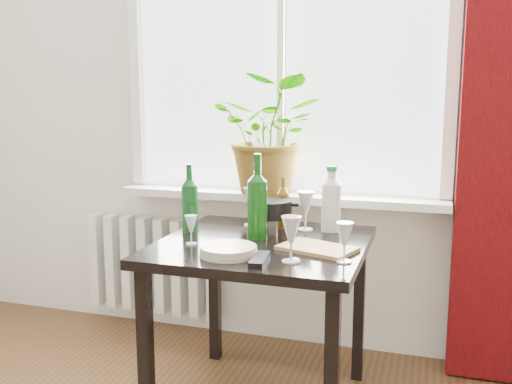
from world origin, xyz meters
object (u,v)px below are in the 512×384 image
(potted_plant, at_px, (271,135))
(wine_bottle_right, at_px, (258,196))
(wineglass_back_center, at_px, (305,210))
(radiator, at_px, (154,265))
(cleaning_bottle, at_px, (331,198))
(fondue_pot, at_px, (270,216))
(wineglass_front_right, at_px, (291,239))
(cutting_board, at_px, (317,248))
(wineglass_far_right, at_px, (344,242))
(wine_bottle_left, at_px, (190,198))
(table, at_px, (263,263))
(wineglass_back_left, at_px, (251,206))
(wineglass_front_left, at_px, (191,230))
(tv_remote, at_px, (260,259))
(plate_stack, at_px, (229,251))
(bottle_amber, at_px, (283,203))

(potted_plant, xyz_separation_m, wine_bottle_right, (0.10, -0.53, -0.22))
(wineglass_back_center, bearing_deg, radiator, 158.87)
(cleaning_bottle, bearing_deg, fondue_pot, -156.05)
(radiator, distance_m, wineglass_front_right, 1.44)
(cutting_board, bearing_deg, wineglass_far_right, -46.40)
(wineglass_back_center, bearing_deg, wine_bottle_left, -159.76)
(radiator, xyz_separation_m, table, (0.85, -0.63, 0.27))
(wineglass_back_left, bearing_deg, potted_plant, 89.14)
(wine_bottle_right, xyz_separation_m, wineglass_front_right, (0.22, -0.30, -0.10))
(wineglass_front_left, relative_size, fondue_pot, 0.57)
(cleaning_bottle, height_order, tv_remote, cleaning_bottle)
(cleaning_bottle, relative_size, wineglass_back_center, 1.64)
(plate_stack, height_order, cutting_board, plate_stack)
(potted_plant, bearing_deg, bottle_amber, -64.51)
(wineglass_back_left, bearing_deg, cleaning_bottle, 0.55)
(wine_bottle_right, xyz_separation_m, wineglass_back_center, (0.16, 0.21, -0.09))
(table, relative_size, wineglass_back_left, 4.60)
(wine_bottle_left, distance_m, fondue_pot, 0.37)
(wineglass_back_left, bearing_deg, bottle_amber, -0.68)
(wine_bottle_right, bearing_deg, fondue_pot, 78.00)
(wine_bottle_right, distance_m, cutting_board, 0.35)
(cleaning_bottle, bearing_deg, plate_stack, -120.37)
(table, xyz_separation_m, plate_stack, (-0.06, -0.24, 0.11))
(wine_bottle_right, bearing_deg, tv_remote, -71.28)
(radiator, height_order, wineglass_front_right, wineglass_front_right)
(wineglass_far_right, height_order, tv_remote, wineglass_far_right)
(wine_bottle_right, height_order, cleaning_bottle, wine_bottle_right)
(wineglass_back_center, height_order, tv_remote, wineglass_back_center)
(wineglass_back_left, height_order, tv_remote, wineglass_back_left)
(radiator, height_order, cutting_board, cutting_board)
(cleaning_bottle, bearing_deg, wineglass_back_left, -179.45)
(fondue_pot, bearing_deg, bottle_amber, 85.86)
(bottle_amber, relative_size, wineglass_far_right, 1.56)
(potted_plant, height_order, wineglass_back_center, potted_plant)
(table, distance_m, plate_stack, 0.27)
(wineglass_front_right, xyz_separation_m, tv_remote, (-0.11, -0.03, -0.08))
(wine_bottle_left, bearing_deg, cutting_board, -13.16)
(bottle_amber, xyz_separation_m, wineglass_back_left, (-0.15, 0.00, -0.03))
(wine_bottle_right, relative_size, wineglass_front_left, 3.00)
(potted_plant, distance_m, cutting_board, 0.85)
(cleaning_bottle, xyz_separation_m, cutting_board, (0.01, -0.34, -0.14))
(radiator, xyz_separation_m, tv_remote, (0.93, -0.92, 0.37))
(cutting_board, bearing_deg, wineglass_front_right, -107.34)
(wineglass_back_left, bearing_deg, wineglass_far_right, -42.60)
(wine_bottle_left, relative_size, plate_stack, 1.37)
(wineglass_back_left, distance_m, wineglass_front_left, 0.43)
(radiator, xyz_separation_m, fondue_pot, (0.84, -0.47, 0.43))
(wine_bottle_right, xyz_separation_m, wineglass_back_left, (-0.10, 0.22, -0.09))
(potted_plant, height_order, wine_bottle_left, potted_plant)
(radiator, distance_m, cutting_board, 1.35)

